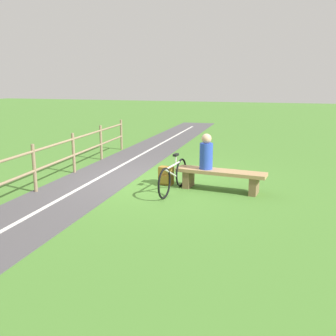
{
  "coord_description": "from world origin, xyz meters",
  "views": [
    {
      "loc": [
        -3.39,
        8.73,
        2.45
      ],
      "look_at": [
        -1.27,
        2.61,
        0.99
      ],
      "focal_mm": 40.49,
      "sensor_mm": 36.0,
      "label": 1
    }
  ],
  "objects_px": {
    "person_seated": "(206,153)",
    "backpack": "(166,176)",
    "bench": "(220,176)",
    "bicycle": "(173,177)"
  },
  "relations": [
    {
      "from": "person_seated",
      "to": "bicycle",
      "type": "bearing_deg",
      "value": 43.07
    },
    {
      "from": "bench",
      "to": "person_seated",
      "type": "bearing_deg",
      "value": 0.0
    },
    {
      "from": "person_seated",
      "to": "bench",
      "type": "bearing_deg",
      "value": -180.0
    },
    {
      "from": "backpack",
      "to": "person_seated",
      "type": "bearing_deg",
      "value": 176.42
    },
    {
      "from": "person_seated",
      "to": "bicycle",
      "type": "height_order",
      "value": "person_seated"
    },
    {
      "from": "person_seated",
      "to": "bicycle",
      "type": "xyz_separation_m",
      "value": [
        0.63,
        0.51,
        -0.5
      ]
    },
    {
      "from": "person_seated",
      "to": "backpack",
      "type": "height_order",
      "value": "person_seated"
    },
    {
      "from": "bench",
      "to": "person_seated",
      "type": "height_order",
      "value": "person_seated"
    },
    {
      "from": "person_seated",
      "to": "backpack",
      "type": "relative_size",
      "value": 1.86
    },
    {
      "from": "backpack",
      "to": "bench",
      "type": "bearing_deg",
      "value": 176.2
    }
  ]
}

